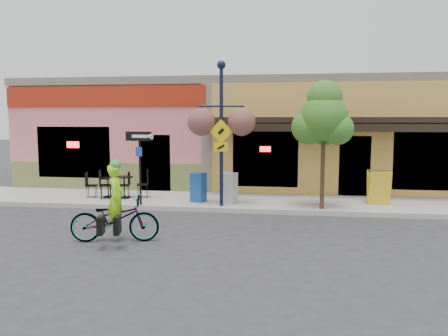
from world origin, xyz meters
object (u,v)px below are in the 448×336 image
object	(u,v)px
building	(244,133)
newspaper_box_grey	(229,188)
newspaper_box_blue	(198,187)
cyclist_rider	(117,208)
lamp_post	(221,134)
one_way_sign	(140,168)
bicycle	(115,219)
street_tree	(323,145)

from	to	relation	value
building	newspaper_box_grey	bearing A→B (deg)	-88.86
newspaper_box_grey	newspaper_box_blue	bearing A→B (deg)	-166.99
cyclist_rider	newspaper_box_blue	world-z (taller)	cyclist_rider
lamp_post	one_way_sign	size ratio (longest dim) A/B	1.93
building	newspaper_box_blue	distance (m)	6.32
newspaper_box_blue	newspaper_box_grey	size ratio (longest dim) A/B	0.97
newspaper_box_blue	newspaper_box_grey	xyz separation A→B (m)	(1.04, -0.10, 0.02)
one_way_sign	newspaper_box_blue	world-z (taller)	one_way_sign
building	one_way_sign	distance (m)	7.39
bicycle	newspaper_box_blue	bearing A→B (deg)	-24.97
lamp_post	newspaper_box_blue	size ratio (longest dim) A/B	4.69
building	one_way_sign	xyz separation A→B (m)	(-2.64, -6.84, -0.92)
cyclist_rider	one_way_sign	bearing A→B (deg)	-0.71
cyclist_rider	lamp_post	xyz separation A→B (m)	(1.91, 3.86, 1.62)
lamp_post	newspaper_box_blue	bearing A→B (deg)	139.90
bicycle	cyclist_rider	size ratio (longest dim) A/B	1.30
lamp_post	street_tree	world-z (taller)	lamp_post
building	bicycle	distance (m)	10.84
bicycle	newspaper_box_grey	distance (m)	4.87
cyclist_rider	one_way_sign	world-z (taller)	one_way_sign
building	one_way_sign	size ratio (longest dim) A/B	7.74
newspaper_box_grey	one_way_sign	bearing A→B (deg)	-147.26
building	lamp_post	xyz separation A→B (m)	(-0.05, -6.66, 0.17)
bicycle	cyclist_rider	bearing A→B (deg)	-101.27
lamp_post	newspaper_box_grey	bearing A→B (deg)	67.25
building	street_tree	xyz separation A→B (m)	(3.07, -6.66, -0.13)
one_way_sign	cyclist_rider	bearing A→B (deg)	-71.19
building	cyclist_rider	size ratio (longest dim) A/B	11.40
bicycle	newspaper_box_grey	xyz separation A→B (m)	(2.13, 4.38, 0.10)
newspaper_box_grey	street_tree	xyz separation A→B (m)	(2.95, -0.52, 1.47)
street_tree	newspaper_box_blue	bearing A→B (deg)	171.16
bicycle	newspaper_box_grey	bearing A→B (deg)	-37.20
lamp_post	newspaper_box_blue	world-z (taller)	lamp_post
one_way_sign	street_tree	bearing A→B (deg)	10.08
newspaper_box_blue	newspaper_box_grey	distance (m)	1.04
cyclist_rider	one_way_sign	size ratio (longest dim) A/B	0.68
bicycle	newspaper_box_blue	size ratio (longest dim) A/B	2.14
bicycle	one_way_sign	world-z (taller)	one_way_sign
lamp_post	building	bearing A→B (deg)	84.82
cyclist_rider	lamp_post	world-z (taller)	lamp_post
one_way_sign	street_tree	xyz separation A→B (m)	(5.72, 0.18, 0.80)
bicycle	one_way_sign	xyz separation A→B (m)	(-0.63, 3.67, 0.78)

